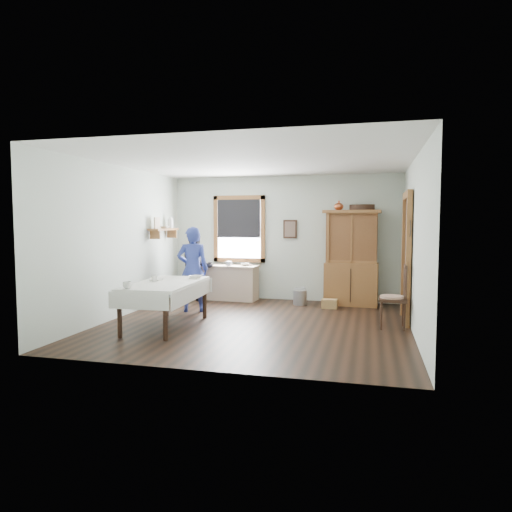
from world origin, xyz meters
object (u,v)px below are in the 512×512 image
woman_blue (193,272)px  spindle_chair (393,296)px  wicker_basket (329,304)px  figure_dark (197,271)px  work_counter (228,282)px  pail (300,297)px  china_hutch (351,258)px  dining_table (166,305)px

woman_blue → spindle_chair: bearing=153.4°
woman_blue → wicker_basket: bearing=-177.7°
wicker_basket → figure_dark: 2.85m
work_counter → wicker_basket: 2.32m
pail → wicker_basket: 0.68m
china_hutch → wicker_basket: 1.07m
work_counter → dining_table: work_counter is taller
figure_dark → dining_table: bearing=-117.7°
spindle_chair → wicker_basket: 1.89m
work_counter → woman_blue: bearing=-95.9°
wicker_basket → figure_dark: figure_dark is taller
pail → wicker_basket: (0.63, -0.24, -0.06)m
china_hutch → woman_blue: bearing=-150.4°
dining_table → woman_blue: bearing=92.6°
figure_dark → spindle_chair: bearing=-56.7°
work_counter → dining_table: 2.76m
dining_table → woman_blue: 1.36m
pail → work_counter: bearing=171.9°
woman_blue → figure_dark: 1.00m
dining_table → figure_dark: (-0.35, 2.26, 0.31)m
spindle_chair → figure_dark: size_ratio=0.76×
spindle_chair → wicker_basket: bearing=129.5°
china_hutch → woman_blue: china_hutch is taller
china_hutch → dining_table: (-2.83, -2.75, -0.61)m
work_counter → spindle_chair: bearing=-26.2°
woman_blue → dining_table: bearing=73.6°
dining_table → wicker_basket: dining_table is taller
work_counter → woman_blue: woman_blue is taller
pail → figure_dark: (-2.16, -0.27, 0.52)m
pail → wicker_basket: size_ratio=0.99×
woman_blue → china_hutch: bearing=-172.5°
pail → china_hutch: bearing=12.3°
spindle_chair → figure_dark: 4.17m
china_hutch → wicker_basket: china_hutch is taller
china_hutch → figure_dark: size_ratio=1.44×
work_counter → wicker_basket: (2.25, -0.48, -0.29)m
spindle_chair → pail: (-1.76, 1.70, -0.36)m
spindle_chair → woman_blue: bearing=174.1°
spindle_chair → pail: size_ratio=3.42×
wicker_basket → woman_blue: bearing=-158.7°
wicker_basket → woman_blue: 2.76m
work_counter → figure_dark: bearing=-133.4°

